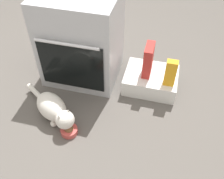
# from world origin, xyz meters

# --- Properties ---
(ground) EXTENTS (8.00, 8.00, 0.00)m
(ground) POSITION_xyz_m (0.00, 0.00, 0.00)
(ground) COLOR #56514C
(oven) EXTENTS (0.65, 0.58, 0.80)m
(oven) POSITION_xyz_m (-0.00, 0.42, 0.40)
(oven) COLOR #B7BABF
(oven) RESTS_ON ground
(pantry_cabinet) EXTENTS (0.46, 0.37, 0.15)m
(pantry_cabinet) POSITION_xyz_m (0.64, 0.39, 0.08)
(pantry_cabinet) COLOR white
(pantry_cabinet) RESTS_ON ground
(food_bowl) EXTENTS (0.13, 0.13, 0.07)m
(food_bowl) POSITION_xyz_m (0.11, -0.27, 0.03)
(food_bowl) COLOR #C64C47
(food_bowl) RESTS_ON ground
(cat) EXTENTS (0.57, 0.42, 0.21)m
(cat) POSITION_xyz_m (-0.05, -0.17, 0.11)
(cat) COLOR silver
(cat) RESTS_ON ground
(cereal_box) EXTENTS (0.07, 0.18, 0.28)m
(cereal_box) POSITION_xyz_m (0.60, 0.40, 0.29)
(cereal_box) COLOR #B72D28
(cereal_box) RESTS_ON pantry_cabinet
(juice_carton) EXTENTS (0.09, 0.06, 0.24)m
(juice_carton) POSITION_xyz_m (0.79, 0.30, 0.27)
(juice_carton) COLOR orange
(juice_carton) RESTS_ON pantry_cabinet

